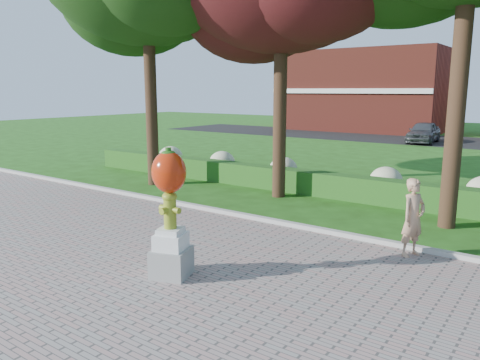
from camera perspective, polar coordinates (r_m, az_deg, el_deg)
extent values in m
plane|color=#204812|center=(10.21, -3.22, -9.60)|extent=(100.00, 100.00, 0.00)
cube|color=gray|center=(7.79, -22.94, -17.14)|extent=(40.00, 14.00, 0.04)
cube|color=#ADADA5|center=(12.54, 5.46, -5.34)|extent=(40.00, 0.18, 0.15)
cube|color=#154B16|center=(15.95, 12.77, -0.84)|extent=(24.00, 0.70, 0.80)
ellipsoid|color=#C1C395|center=(21.75, -8.46, 2.80)|extent=(1.10, 1.10, 0.99)
ellipsoid|color=#C1C395|center=(19.79, -2.20, 2.12)|extent=(1.10, 1.10, 0.99)
ellipsoid|color=#C1C395|center=(18.12, 5.30, 1.26)|extent=(1.10, 1.10, 0.99)
ellipsoid|color=#C1C395|center=(16.50, 17.35, -0.15)|extent=(1.10, 1.10, 0.99)
cube|color=black|center=(36.10, 26.02, 4.14)|extent=(50.00, 8.00, 0.02)
cube|color=maroon|center=(44.41, 14.84, 10.46)|extent=(14.00, 8.00, 7.00)
cylinder|color=black|center=(18.00, -10.81, 10.04)|extent=(0.44, 0.44, 6.72)
cylinder|color=black|center=(15.65, 4.89, 9.06)|extent=(0.44, 0.44, 6.16)
ellipsoid|color=black|center=(17.53, 1.72, 20.85)|extent=(5.28, 5.28, 4.22)
cylinder|color=black|center=(13.16, 25.07, 10.19)|extent=(0.44, 0.44, 7.28)
cube|color=gray|center=(9.23, -8.35, -9.90)|extent=(0.86, 0.86, 0.54)
cube|color=silver|center=(9.09, -8.42, -7.39)|extent=(0.69, 0.69, 0.31)
cube|color=silver|center=(9.03, -8.46, -6.14)|extent=(0.56, 0.56, 0.11)
cylinder|color=olive|center=(8.93, -8.53, -3.94)|extent=(0.24, 0.24, 0.61)
ellipsoid|color=olive|center=(8.86, -8.58, -2.03)|extent=(0.28, 0.28, 0.20)
cylinder|color=olive|center=(9.03, -9.33, -3.36)|extent=(0.13, 0.12, 0.12)
cylinder|color=olive|center=(8.80, -7.72, -3.70)|extent=(0.13, 0.12, 0.12)
cylinder|color=olive|center=(8.80, -9.28, -3.74)|extent=(0.13, 0.13, 0.13)
cylinder|color=olive|center=(8.84, -8.60, -1.48)|extent=(0.09, 0.09, 0.05)
ellipsoid|color=#AD2509|center=(8.76, -8.67, 0.96)|extent=(0.68, 0.61, 0.79)
ellipsoid|color=#AD2509|center=(8.91, -9.57, 0.95)|extent=(0.34, 0.34, 0.50)
ellipsoid|color=#AD2509|center=(8.63, -7.73, 0.69)|extent=(0.34, 0.34, 0.50)
cylinder|color=#245B15|center=(8.71, -8.74, 3.50)|extent=(0.11, 0.11, 0.13)
ellipsoid|color=#245B15|center=(8.71, -8.73, 3.29)|extent=(0.26, 0.26, 0.09)
imported|color=tan|center=(10.70, 20.37, -4.32)|extent=(0.62, 0.73, 1.70)
imported|color=#3E4146|center=(34.45, 21.47, 5.46)|extent=(1.98, 4.38, 1.46)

